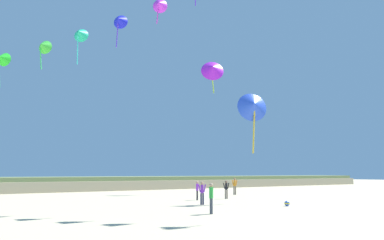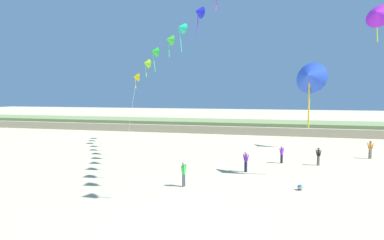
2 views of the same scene
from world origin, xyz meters
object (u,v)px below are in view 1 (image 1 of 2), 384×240
object	(u,v)px
person_near_right	(235,185)
person_far_right	(202,191)
person_far_left	(226,188)
person_near_left	(211,196)
beach_ball	(287,203)
large_kite_low_lead	(213,69)
large_kite_mid_trail	(253,106)
person_mid_center	(197,189)

from	to	relation	value
person_near_right	person_far_right	bearing A→B (deg)	-142.12
person_near_right	person_far_left	distance (m)	6.87
person_near_left	beach_ball	world-z (taller)	person_near_left
large_kite_low_lead	beach_ball	bearing A→B (deg)	-115.12
person_far_left	large_kite_mid_trail	world-z (taller)	large_kite_mid_trail
person_near_right	beach_ball	size ratio (longest dim) A/B	4.84
person_far_right	person_far_left	bearing A→B (deg)	34.71
person_mid_center	large_kite_mid_trail	xyz separation A→B (m)	(1.85, -4.89, 6.63)
person_mid_center	large_kite_low_lead	size ratio (longest dim) A/B	0.35
person_near_left	beach_ball	size ratio (longest dim) A/B	4.67
person_mid_center	person_far_right	bearing A→B (deg)	-123.45
person_near_right	large_kite_mid_trail	world-z (taller)	large_kite_mid_trail
person_far_left	large_kite_mid_trail	size ratio (longest dim) A/B	0.31
large_kite_low_lead	large_kite_mid_trail	distance (m)	17.92
person_near_right	person_far_left	size ratio (longest dim) A/B	1.11
person_near_right	person_far_left	xyz separation A→B (m)	(-5.17, -4.53, -0.10)
person_near_right	large_kite_low_lead	distance (m)	14.74
beach_ball	person_near_right	bearing A→B (deg)	61.26
person_near_left	person_far_left	world-z (taller)	person_near_left
person_far_right	large_kite_low_lead	bearing A→B (deg)	47.83
person_mid_center	large_kite_mid_trail	world-z (taller)	large_kite_mid_trail
person_mid_center	person_far_right	distance (m)	5.07
person_near_left	large_kite_mid_trail	bearing A→B (deg)	30.03
person_near_left	person_far_left	size ratio (longest dim) A/B	1.07
person_near_left	person_near_right	size ratio (longest dim) A/B	0.97
person_near_right	beach_ball	bearing A→B (deg)	-118.74
person_mid_center	person_far_left	size ratio (longest dim) A/B	0.99
person_far_left	person_far_right	size ratio (longest dim) A/B	0.96
person_mid_center	person_far_left	world-z (taller)	person_far_left
person_mid_center	large_kite_low_lead	xyz separation A→B (m)	(9.66, 9.52, 13.86)
large_kite_low_lead	large_kite_mid_trail	xyz separation A→B (m)	(-7.81, -14.41, -7.23)
large_kite_low_lead	large_kite_mid_trail	world-z (taller)	large_kite_low_lead
person_near_left	person_far_left	bearing A→B (deg)	44.99
person_far_left	large_kite_low_lead	bearing A→B (deg)	55.87
person_near_left	beach_ball	xyz separation A→B (m)	(7.60, 1.09, -0.80)
person_near_left	large_kite_low_lead	xyz separation A→B (m)	(16.09, 19.20, 13.79)
person_far_right	large_kite_mid_trail	bearing A→B (deg)	-8.10
person_far_left	large_kite_low_lead	xyz separation A→B (m)	(6.55, 9.66, 13.85)
large_kite_low_lead	person_far_left	bearing A→B (deg)	-124.13
person_mid_center	beach_ball	size ratio (longest dim) A/B	4.33
person_near_right	large_kite_low_lead	bearing A→B (deg)	75.01
large_kite_low_lead	person_near_right	bearing A→B (deg)	-104.99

